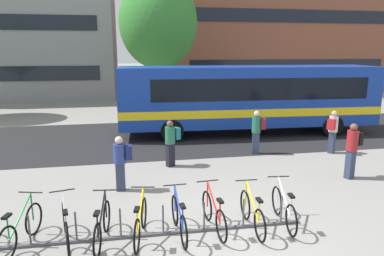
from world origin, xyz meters
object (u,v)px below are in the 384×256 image
at_px(city_bus, 247,97).
at_px(commuter_teal_pack_3, 171,140).
at_px(commuter_black_pack_5, 353,147).
at_px(parked_bicycle_green_1, 21,229).
at_px(parked_bicycle_yellow_4, 141,223).
at_px(parked_bicycle_yellow_7, 252,213).
at_px(parked_bicycle_black_3, 102,226).
at_px(commuter_navy_pack_4, 121,160).
at_px(parked_bicycle_blue_5, 179,219).
at_px(commuter_red_pack_2, 333,129).
at_px(street_tree_0, 158,23).
at_px(commuter_maroon_pack_1, 257,129).
at_px(parked_bicycle_silver_2, 66,226).
at_px(parked_bicycle_white_8, 284,209).
at_px(parked_bicycle_red_6, 214,214).

height_order(city_bus, commuter_teal_pack_3, city_bus).
height_order(commuter_teal_pack_3, commuter_black_pack_5, commuter_black_pack_5).
relative_size(parked_bicycle_green_1, parked_bicycle_yellow_4, 0.99).
bearing_deg(parked_bicycle_yellow_7, parked_bicycle_black_3, 91.63).
bearing_deg(commuter_navy_pack_4, parked_bicycle_yellow_4, 97.15).
bearing_deg(parked_bicycle_green_1, parked_bicycle_blue_5, -78.82).
height_order(commuter_red_pack_2, street_tree_0, street_tree_0).
xyz_separation_m(commuter_black_pack_5, street_tree_0, (-4.63, 14.68, 4.69)).
bearing_deg(parked_bicycle_black_3, parked_bicycle_blue_5, -82.32).
distance_m(parked_bicycle_yellow_7, commuter_maroon_pack_1, 6.00).
bearing_deg(commuter_red_pack_2, parked_bicycle_silver_2, 168.28).
distance_m(parked_bicycle_black_3, commuter_teal_pack_3, 5.13).
height_order(commuter_maroon_pack_1, commuter_red_pack_2, commuter_maroon_pack_1).
relative_size(parked_bicycle_white_8, commuter_red_pack_2, 1.03).
bearing_deg(parked_bicycle_yellow_7, commuter_maroon_pack_1, -20.10).
height_order(parked_bicycle_silver_2, commuter_teal_pack_3, commuter_teal_pack_3).
height_order(parked_bicycle_silver_2, parked_bicycle_white_8, same).
relative_size(parked_bicycle_black_3, parked_bicycle_white_8, 1.00).
bearing_deg(commuter_maroon_pack_1, commuter_teal_pack_3, 29.00).
bearing_deg(city_bus, parked_bicycle_blue_5, 65.50).
distance_m(parked_bicycle_blue_5, street_tree_0, 18.03).
relative_size(parked_bicycle_silver_2, parked_bicycle_yellow_4, 0.99).
bearing_deg(commuter_teal_pack_3, parked_bicycle_red_6, 66.61).
height_order(parked_bicycle_blue_5, parked_bicycle_red_6, same).
height_order(parked_bicycle_silver_2, parked_bicycle_yellow_4, same).
height_order(parked_bicycle_red_6, commuter_teal_pack_3, commuter_teal_pack_3).
relative_size(parked_bicycle_red_6, commuter_black_pack_5, 0.98).
distance_m(city_bus, parked_bicycle_red_6, 9.63).
bearing_deg(parked_bicycle_black_3, parked_bicycle_red_6, -80.09).
relative_size(parked_bicycle_black_3, parked_bicycle_yellow_4, 1.01).
xyz_separation_m(parked_bicycle_yellow_4, commuter_red_pack_2, (7.56, 5.08, 0.58)).
xyz_separation_m(parked_bicycle_blue_5, commuter_black_pack_5, (5.80, 2.50, 0.63)).
bearing_deg(parked_bicycle_blue_5, parked_bicycle_white_8, -90.55).
xyz_separation_m(parked_bicycle_green_1, commuter_red_pack_2, (9.97, 4.93, 0.58)).
relative_size(parked_bicycle_yellow_7, street_tree_0, 0.20).
xyz_separation_m(commuter_maroon_pack_1, street_tree_0, (-2.68, 11.65, 4.73)).
relative_size(parked_bicycle_red_6, parked_bicycle_white_8, 1.00).
relative_size(parked_bicycle_green_1, commuter_maroon_pack_1, 1.00).
distance_m(parked_bicycle_silver_2, parked_bicycle_blue_5, 2.36).
height_order(parked_bicycle_black_3, parked_bicycle_white_8, same).
bearing_deg(parked_bicycle_yellow_7, parked_bicycle_yellow_4, 91.05).
xyz_separation_m(parked_bicycle_yellow_7, commuter_navy_pack_4, (-2.89, 2.81, 0.53)).
relative_size(city_bus, parked_bicycle_yellow_4, 7.12).
relative_size(commuter_maroon_pack_1, commuter_navy_pack_4, 1.06).
bearing_deg(commuter_maroon_pack_1, commuter_navy_pack_4, 43.11).
relative_size(parked_bicycle_yellow_4, parked_bicycle_yellow_7, 0.99).
bearing_deg(commuter_red_pack_2, commuter_navy_pack_4, 155.69).
bearing_deg(parked_bicycle_red_6, parked_bicycle_white_8, -94.98).
bearing_deg(commuter_navy_pack_4, city_bus, -135.09).
height_order(parked_bicycle_yellow_4, parked_bicycle_red_6, same).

